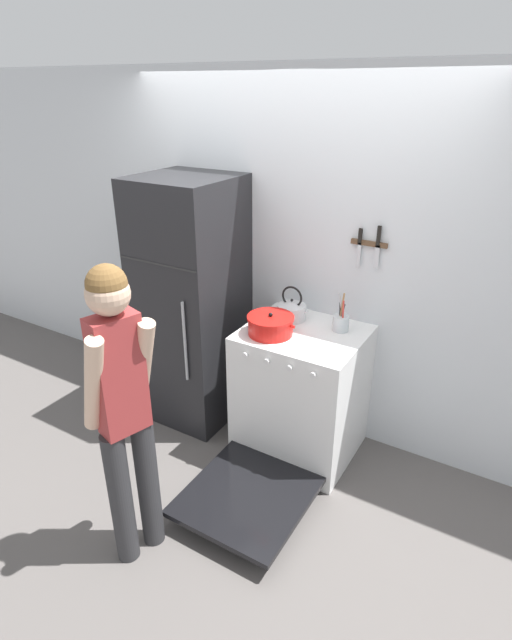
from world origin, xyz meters
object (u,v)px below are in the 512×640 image
at_px(refrigerator, 191,304).
at_px(stove_range, 299,395).
at_px(tea_kettle, 292,310).
at_px(person, 123,406).
at_px(dutch_oven_pot, 270,325).
at_px(utensil_jar, 341,322).

xyz_separation_m(refrigerator, stove_range, (0.94, -0.05, -0.47)).
height_order(refrigerator, tea_kettle, refrigerator).
distance_m(stove_range, person, 1.38).
xyz_separation_m(refrigerator, tea_kettle, (0.77, 0.13, 0.08)).
bearing_deg(refrigerator, person, -66.40).
bearing_deg(dutch_oven_pot, utensil_jar, 37.21).
distance_m(tea_kettle, utensil_jar, 0.36).
distance_m(dutch_oven_pot, tea_kettle, 0.28).
height_order(stove_range, person, person).
bearing_deg(utensil_jar, refrigerator, -173.17).
distance_m(dutch_oven_pot, utensil_jar, 0.47).
xyz_separation_m(stove_range, person, (-0.38, -1.22, 0.51)).
bearing_deg(utensil_jar, person, -112.28).
xyz_separation_m(tea_kettle, person, (-0.22, -1.40, -0.03)).
height_order(utensil_jar, person, person).
xyz_separation_m(stove_range, dutch_oven_pot, (-0.18, -0.10, 0.54)).
distance_m(stove_range, utensil_jar, 0.60).
bearing_deg(tea_kettle, utensil_jar, 1.12).
bearing_deg(tea_kettle, person, -98.85).
bearing_deg(stove_range, utensil_jar, 43.15).
relative_size(stove_range, tea_kettle, 5.83).
bearing_deg(dutch_oven_pot, tea_kettle, 87.16).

